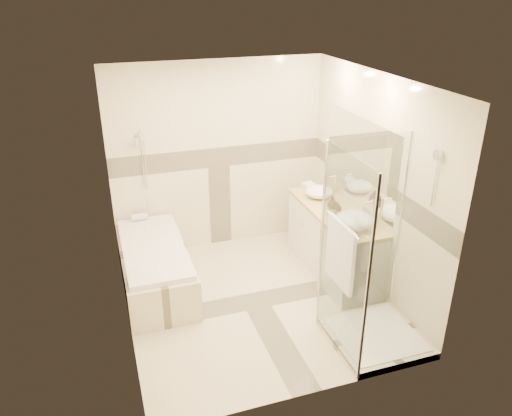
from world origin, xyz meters
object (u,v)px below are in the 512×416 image
object	(u,v)px
vessel_sink_far	(354,220)
vessel_sink_near	(319,192)
bathtub	(155,264)
shower_enclosure	(365,297)
vanity	(334,241)
amenity_bottle_a	(338,208)
amenity_bottle_b	(332,202)

from	to	relation	value
vessel_sink_far	vessel_sink_near	bearing A→B (deg)	90.00
bathtub	vessel_sink_far	bearing A→B (deg)	-21.00
bathtub	shower_enclosure	xyz separation A→B (m)	(1.86, -1.62, 0.20)
vanity	amenity_bottle_a	xyz separation A→B (m)	(-0.02, -0.07, 0.49)
shower_enclosure	vessel_sink_near	world-z (taller)	shower_enclosure
shower_enclosure	amenity_bottle_b	size ratio (longest dim) A/B	12.88
bathtub	shower_enclosure	bearing A→B (deg)	-41.10
vessel_sink_far	amenity_bottle_b	world-z (taller)	vessel_sink_far
vessel_sink_far	amenity_bottle_b	bearing A→B (deg)	90.00
shower_enclosure	vessel_sink_far	bearing A→B (deg)	71.24
vanity	shower_enclosure	size ratio (longest dim) A/B	0.79
vessel_sink_near	amenity_bottle_b	distance (m)	0.38
bathtub	amenity_bottle_b	distance (m)	2.24
vessel_sink_near	vessel_sink_far	distance (m)	0.91
shower_enclosure	vessel_sink_far	world-z (taller)	shower_enclosure
amenity_bottle_a	vessel_sink_far	bearing A→B (deg)	-90.00
shower_enclosure	amenity_bottle_a	bearing A→B (deg)	77.18
vessel_sink_near	bathtub	bearing A→B (deg)	-177.64
vanity	amenity_bottle_b	xyz separation A→B (m)	(-0.02, 0.06, 0.50)
vanity	vessel_sink_far	xyz separation A→B (m)	(-0.02, -0.47, 0.51)
shower_enclosure	bathtub	bearing A→B (deg)	138.90
vessel_sink_near	vessel_sink_far	xyz separation A→B (m)	(0.00, -0.91, 0.02)
bathtub	vessel_sink_far	distance (m)	2.37
bathtub	vessel_sink_near	bearing A→B (deg)	2.36
vessel_sink_far	vanity	bearing A→B (deg)	87.55
vanity	bathtub	bearing A→B (deg)	170.75
shower_enclosure	amenity_bottle_b	xyz separation A→B (m)	(0.27, 1.33, 0.42)
bathtub	shower_enclosure	world-z (taller)	shower_enclosure
bathtub	amenity_bottle_a	size ratio (longest dim) A/B	12.10
vessel_sink_near	vessel_sink_far	world-z (taller)	vessel_sink_far
vessel_sink_near	shower_enclosure	bearing A→B (deg)	-99.07
shower_enclosure	vessel_sink_near	bearing A→B (deg)	80.93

